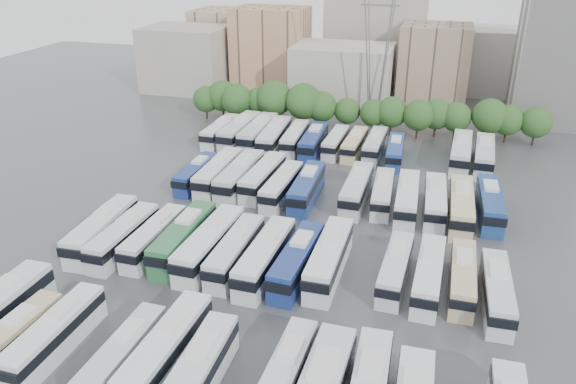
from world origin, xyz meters
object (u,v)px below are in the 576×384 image
(bus_r1_s2, at_px, (154,237))
(bus_r3_s7, at_px, (355,144))
(bus_r2_s11, at_px, (435,201))
(bus_r3_s0, at_px, (221,131))
(bus_r2_s10, at_px, (407,198))
(bus_r3_s8, at_px, (375,145))
(bus_r1_s13, at_px, (497,291))
(bus_r1_s7, at_px, (297,260))
(bus_r3_s3, at_px, (274,137))
(bus_r0_s5, at_px, (166,349))
(bus_r1_s1, at_px, (124,236))
(bus_r0_s6, at_px, (197,375))
(bus_r2_s4, at_px, (263,177))
(electricity_pylon, at_px, (379,19))
(bus_r1_s10, at_px, (395,268))
(apartment_tower, at_px, (559,52))
(bus_r2_s8, at_px, (357,189))
(bus_r0_s4, at_px, (122,357))
(bus_r2_s13, at_px, (490,203))
(bus_r1_s3, at_px, (184,237))
(bus_r1_s8, at_px, (329,258))
(bus_r2_s12, at_px, (461,206))
(bus_r3_s1, at_px, (240,131))
(bus_r0_s1, at_px, (10,341))
(bus_r1_s4, at_px, (210,244))
(bus_r3_s6, at_px, (336,142))
(bus_r3_s12, at_px, (461,152))
(bus_r2_s3, at_px, (240,176))
(bus_r0_s8, at_px, (285,376))
(bus_r2_s5, at_px, (282,186))
(bus_r2_s6, at_px, (307,187))
(bus_r2_s1, at_px, (197,173))
(bus_r2_s9, at_px, (383,193))
(bus_r1_s0, at_px, (102,230))
(bus_r3_s2, at_px, (258,133))
(bus_r3_s5, at_px, (314,141))
(bus_r0_s2, at_px, (55,334))
(bus_r1_s11, at_px, (429,274))
(bus_r1_s5, at_px, (235,251))
(bus_r3_s9, at_px, (395,151))
(bus_r1_s12, at_px, (463,277))

(bus_r1_s2, xyz_separation_m, bus_r3_s7, (16.50, 36.63, -0.09))
(bus_r2_s11, xyz_separation_m, bus_r3_s0, (-36.50, 18.68, -0.04))
(bus_r2_s10, distance_m, bus_r3_s8, 20.32)
(bus_r1_s13, bearing_deg, bus_r1_s7, 178.63)
(bus_r3_s3, relative_size, bus_r3_s8, 1.17)
(bus_r0_s5, bearing_deg, bus_r1_s1, 131.96)
(bus_r0_s6, distance_m, bus_r2_s4, 38.61)
(electricity_pylon, xyz_separation_m, bus_r1_s10, (9.68, -55.08, -16.96))
(apartment_tower, distance_m, bus_r2_s8, 55.01)
(bus_r3_s3, bearing_deg, bus_r3_s8, 1.31)
(bus_r0_s4, relative_size, bus_r2_s8, 0.90)
(bus_r2_s13, bearing_deg, bus_r2_s10, -174.44)
(bus_r1_s3, distance_m, bus_r1_s8, 16.46)
(bus_r0_s6, bearing_deg, bus_r2_s10, 69.92)
(bus_r2_s12, bearing_deg, bus_r3_s1, 150.88)
(bus_r0_s1, distance_m, bus_r1_s8, 30.30)
(bus_r0_s1, xyz_separation_m, bus_r1_s8, (23.04, 19.67, 0.28))
(bus_r1_s4, relative_size, bus_r3_s6, 1.21)
(bus_r3_s12, bearing_deg, bus_r3_s6, -178.71)
(bus_r1_s3, bearing_deg, bus_r2_s3, 89.64)
(bus_r0_s8, height_order, bus_r2_s5, bus_r2_s5)
(bus_r3_s7, bearing_deg, bus_r2_s6, -97.09)
(bus_r1_s7, bearing_deg, bus_r2_s1, 139.07)
(bus_r2_s9, height_order, bus_r3_s1, bus_r3_s1)
(bus_r0_s8, relative_size, bus_r2_s6, 0.91)
(bus_r0_s5, relative_size, bus_r1_s0, 0.97)
(bus_r1_s1, height_order, bus_r3_s2, bus_r3_s2)
(bus_r1_s10, relative_size, bus_r2_s1, 1.02)
(bus_r2_s11, bearing_deg, bus_r2_s10, -177.74)
(bus_r3_s5, bearing_deg, bus_r1_s10, -65.65)
(bus_r0_s1, height_order, bus_r1_s10, bus_r0_s1)
(bus_r0_s1, distance_m, bus_r1_s4, 21.46)
(bus_r0_s2, distance_m, bus_r1_s13, 40.05)
(electricity_pylon, height_order, bus_r1_s10, electricity_pylon)
(bus_r0_s1, height_order, bus_r1_s13, bus_r1_s13)
(bus_r2_s13, bearing_deg, bus_r1_s0, -157.71)
(bus_r1_s8, relative_size, bus_r3_s1, 0.94)
(bus_r2_s9, relative_size, bus_r2_s12, 0.87)
(bus_r1_s10, xyz_separation_m, bus_r2_s13, (9.92, 17.98, 0.20))
(bus_r1_s11, relative_size, bus_r3_s8, 1.02)
(bus_r1_s11, xyz_separation_m, bus_r2_s8, (-10.19, 18.24, 0.11))
(bus_r1_s8, xyz_separation_m, bus_r3_s0, (-26.44, 35.92, -0.16))
(bus_r1_s5, height_order, bus_r2_s13, bus_r2_s13)
(bus_r1_s4, bearing_deg, bus_r1_s2, -178.57)
(bus_r2_s4, xyz_separation_m, bus_r3_s7, (9.94, 17.40, -0.22))
(bus_r0_s6, relative_size, bus_r3_s9, 1.09)
(bus_r2_s3, bearing_deg, bus_r1_s12, -29.45)
(bus_r0_s6, bearing_deg, bus_r2_s1, 113.54)
(bus_r2_s3, relative_size, bus_r2_s4, 1.06)
(bus_r0_s2, height_order, bus_r1_s0, bus_r1_s0)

